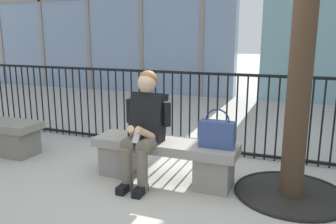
{
  "coord_description": "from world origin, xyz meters",
  "views": [
    {
      "loc": [
        1.35,
        -3.27,
        1.55
      ],
      "look_at": [
        0.0,
        0.1,
        0.75
      ],
      "focal_mm": 36.32,
      "sensor_mm": 36.0,
      "label": 1
    }
  ],
  "objects": [
    {
      "name": "seated_person_with_phone",
      "position": [
        -0.18,
        -0.13,
        0.65
      ],
      "size": [
        0.52,
        0.66,
        1.21
      ],
      "color": "#6B6051",
      "rests_on": "ground"
    },
    {
      "name": "stone_bench",
      "position": [
        0.0,
        0.0,
        0.27
      ],
      "size": [
        1.6,
        0.44,
        0.45
      ],
      "color": "gray",
      "rests_on": "ground"
    },
    {
      "name": "ground_plane",
      "position": [
        0.0,
        0.0,
        0.0
      ],
      "size": [
        60.0,
        60.0,
        0.0
      ],
      "primitive_type": "plane",
      "color": "#B2ADA3"
    },
    {
      "name": "handbag_on_bench",
      "position": [
        0.58,
        -0.01,
        0.6
      ],
      "size": [
        0.36,
        0.14,
        0.4
      ],
      "color": "#33477F",
      "rests_on": "stone_bench"
    },
    {
      "name": "plaza_railing",
      "position": [
        0.0,
        1.06,
        0.56
      ],
      "size": [
        7.06,
        0.04,
        1.11
      ],
      "color": "black",
      "rests_on": "ground"
    }
  ]
}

